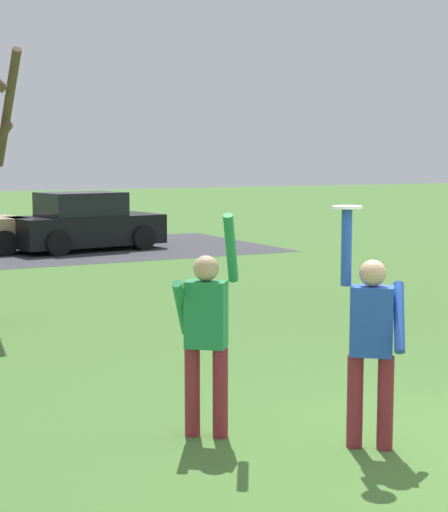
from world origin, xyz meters
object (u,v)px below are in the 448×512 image
parked_car_black (85,224)px  frisbee_disc (347,207)px  person_catcher (371,337)px  person_defender (206,330)px

parked_car_black → frisbee_disc: bearing=-109.4°
person_catcher → person_defender: 1.46m
person_defender → parked_car_black: bearing=115.5°
frisbee_disc → person_catcher: bearing=-40.4°
person_catcher → parked_car_black: size_ratio=0.48×
person_catcher → parked_car_black: 16.72m
person_defender → parked_car_black: size_ratio=0.47×
person_catcher → frisbee_disc: 1.13m
frisbee_disc → parked_car_black: bearing=79.0°
person_catcher → person_defender: bearing=-0.0°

